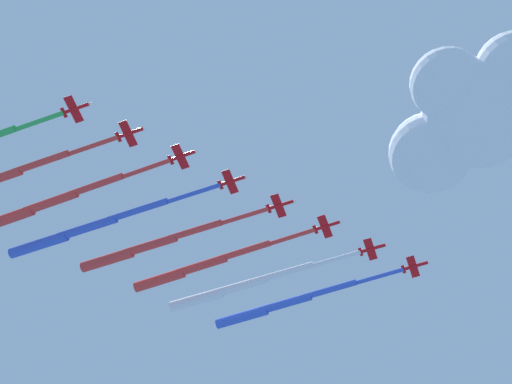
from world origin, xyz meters
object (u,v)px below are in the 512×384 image
object	(u,v)px
jet_lead	(283,304)
jet_starboard_mid	(85,229)
jet_starboard_inner	(200,266)
jet_port_mid	(149,246)
jet_port_inner	(239,287)
jet_port_outer	(49,203)

from	to	relation	value
jet_lead	jet_starboard_mid	world-z (taller)	jet_starboard_mid
jet_starboard_inner	jet_port_mid	world-z (taller)	jet_starboard_inner
jet_starboard_inner	jet_port_mid	size ratio (longest dim) A/B	0.99
jet_lead	jet_port_mid	distance (m)	50.95
jet_port_inner	jet_port_mid	bearing A→B (deg)	-110.42
jet_starboard_inner	jet_port_outer	world-z (taller)	jet_port_outer
jet_lead	jet_port_outer	size ratio (longest dim) A/B	1.00
jet_lead	jet_starboard_inner	size ratio (longest dim) A/B	1.04
jet_port_inner	jet_lead	bearing A→B (deg)	70.08
jet_port_inner	jet_starboard_mid	distance (m)	54.31
jet_port_mid	jet_port_outer	bearing A→B (deg)	-113.56
jet_port_inner	jet_port_mid	xyz separation A→B (m)	(-11.64, -31.25, 0.70)
jet_lead	jet_starboard_mid	distance (m)	71.82
jet_lead	jet_port_inner	xyz separation A→B (m)	(-5.99, -16.54, -1.41)
jet_port_inner	jet_port_mid	size ratio (longest dim) A/B	1.02
jet_starboard_inner	jet_port_outer	distance (m)	52.65
jet_port_inner	jet_starboard_inner	bearing A→B (deg)	-108.64
jet_port_mid	jet_starboard_inner	bearing A→B (deg)	68.12
jet_port_mid	jet_starboard_mid	distance (m)	21.27
jet_port_mid	jet_port_outer	world-z (taller)	jet_port_outer
jet_starboard_mid	jet_lead	bearing A→B (deg)	66.01
jet_port_inner	jet_starboard_mid	bearing A→B (deg)	-115.30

